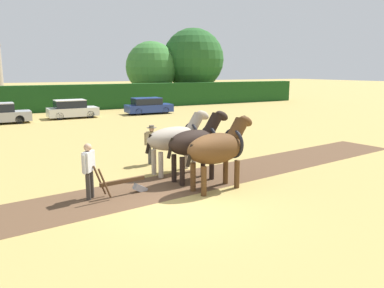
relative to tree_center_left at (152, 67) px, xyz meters
name	(u,v)px	position (x,y,z in m)	size (l,w,h in m)	color
ground_plane	(181,204)	(-12.78, -32.99, -4.18)	(240.00, 240.00, 0.00)	#A88E4C
plowed_furrow_strip	(56,209)	(-16.07, -31.68, -4.17)	(31.78, 2.54, 0.01)	brown
hedgerow	(45,99)	(-12.78, -4.94, -2.93)	(59.15, 1.20, 2.48)	#194719
tree_center_left	(152,67)	(0.00, 0.00, 0.00)	(6.11, 6.11, 7.24)	brown
tree_center	(193,59)	(5.17, -0.91, 0.97)	(7.52, 7.52, 8.92)	brown
draft_horse_lead_left	(218,148)	(-11.08, -32.31, -2.79)	(2.80, 1.29, 2.43)	#513319
draft_horse_lead_right	(196,142)	(-11.22, -31.08, -2.79)	(2.70, 1.16, 2.49)	black
draft_horse_trail_left	(176,138)	(-11.38, -29.85, -2.84)	(2.93, 1.20, 2.39)	#B2A38E
plow	(127,184)	(-13.90, -31.41, -3.85)	(1.74, 0.54, 1.13)	#4C331E
farmer_at_plow	(89,167)	(-15.01, -31.28, -3.17)	(0.47, 0.56, 1.72)	#38332D
farmer_beside_team	(152,142)	(-11.69, -28.16, -3.23)	(0.53, 0.44, 1.63)	#4C4C4C
parked_car_center_left	(72,109)	(-11.55, -10.84, -3.46)	(3.93, 1.88, 1.49)	silver
parked_car_center	(148,106)	(-4.94, -11.02, -3.48)	(4.14, 1.82, 1.44)	navy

